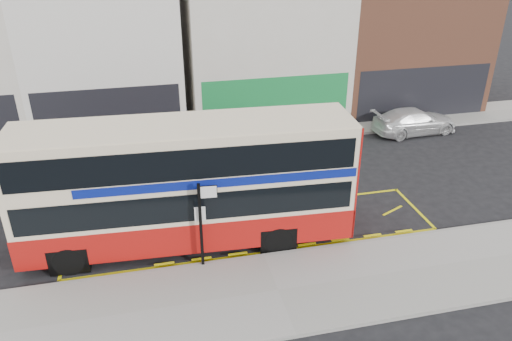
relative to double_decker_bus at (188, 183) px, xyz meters
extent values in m
plane|color=black|center=(2.39, -1.29, -2.47)|extent=(120.00, 120.00, 0.00)
cube|color=#999691|center=(2.39, -3.59, -2.40)|extent=(40.00, 4.00, 0.15)
cube|color=gray|center=(2.39, -1.66, -2.40)|extent=(40.00, 0.15, 0.15)
cube|color=#999691|center=(2.39, 9.71, -2.40)|extent=(50.00, 3.00, 0.15)
cube|color=silver|center=(-3.11, 13.71, 2.03)|extent=(8.00, 8.00, 9.00)
cube|color=black|center=(-3.11, 9.73, -0.87)|extent=(7.36, 0.06, 3.20)
cube|color=black|center=(-3.11, 9.75, -1.07)|extent=(5.60, 0.04, 2.00)
cube|color=silver|center=(5.89, 13.71, 1.78)|extent=(9.00, 8.00, 8.50)
cube|color=#167F39|center=(5.89, 9.73, -0.87)|extent=(8.28, 0.06, 3.20)
cube|color=black|center=(5.89, 9.75, -1.07)|extent=(6.30, 0.04, 2.00)
cube|color=#9F5B3F|center=(14.89, 13.71, 1.28)|extent=(9.00, 8.00, 7.50)
cube|color=black|center=(14.89, 9.73, -0.87)|extent=(8.28, 0.06, 3.20)
cube|color=black|center=(14.89, 9.75, -1.07)|extent=(6.30, 0.04, 2.00)
cube|color=beige|center=(-0.04, 0.00, 0.06)|extent=(11.84, 3.28, 4.32)
cube|color=#A5100D|center=(-0.04, 0.00, -1.51)|extent=(11.89, 3.33, 1.17)
cube|color=#A5100D|center=(5.79, -0.31, 0.06)|extent=(0.20, 2.70, 4.32)
cube|color=black|center=(-0.04, 0.00, -0.23)|extent=(11.38, 3.32, 1.01)
cube|color=black|center=(-0.04, 0.00, 1.37)|extent=(11.38, 3.32, 1.07)
cube|color=navy|center=(1.03, -0.05, 0.62)|extent=(9.51, 3.21, 0.32)
cube|color=black|center=(-5.87, 0.31, -0.50)|extent=(0.19, 2.45, 1.70)
cube|color=black|center=(-5.87, 0.31, 1.37)|extent=(0.19, 2.45, 1.07)
cube|color=black|center=(-5.86, 0.31, 0.51)|extent=(0.15, 1.86, 0.37)
cube|color=beige|center=(-0.04, 0.00, 2.16)|extent=(11.84, 3.18, 0.13)
cylinder|color=black|center=(-4.25, -0.99, -1.94)|extent=(1.08, 0.35, 1.07)
cylinder|color=black|center=(-4.12, 1.43, -1.94)|extent=(1.08, 0.35, 1.07)
cylinder|color=black|center=(2.98, -1.37, -1.94)|extent=(1.08, 0.35, 1.07)
cylinder|color=black|center=(3.11, 1.05, -1.94)|extent=(1.08, 0.35, 1.07)
cube|color=black|center=(0.20, -1.69, -0.75)|extent=(0.11, 0.11, 3.15)
cube|color=white|center=(0.51, -1.71, 0.51)|extent=(0.57, 0.08, 0.46)
cube|color=white|center=(0.21, -1.62, -0.33)|extent=(0.37, 0.06, 0.52)
imported|color=silver|center=(-6.27, 8.13, -1.81)|extent=(4.16, 2.46, 1.33)
imported|color=#484C50|center=(3.79, 8.24, -1.74)|extent=(4.67, 2.79, 1.45)
imported|color=white|center=(13.43, 7.86, -1.77)|extent=(4.95, 2.29, 1.40)
cylinder|color=black|center=(9.39, 11.03, -1.64)|extent=(0.24, 0.24, 1.66)
camera|label=1|loc=(-1.14, -15.73, 8.37)|focal=35.00mm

